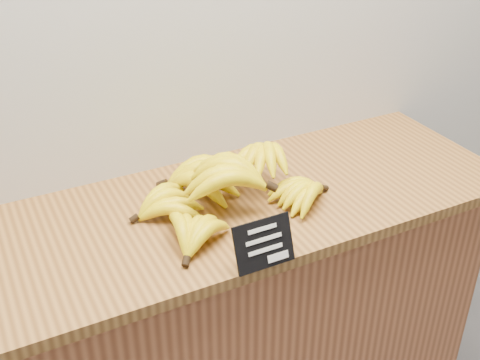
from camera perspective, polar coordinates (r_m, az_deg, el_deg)
counter at (r=1.82m, az=-0.73°, el=-14.89°), size 1.35×0.50×0.90m
counter_top at (r=1.53m, az=-0.85°, el=-2.55°), size 1.49×0.54×0.03m
chalkboard_sign at (r=1.29m, az=2.29°, el=-6.08°), size 0.14×0.04×0.10m
banana_pile at (r=1.48m, az=-1.72°, el=-0.61°), size 0.51×0.42×0.13m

